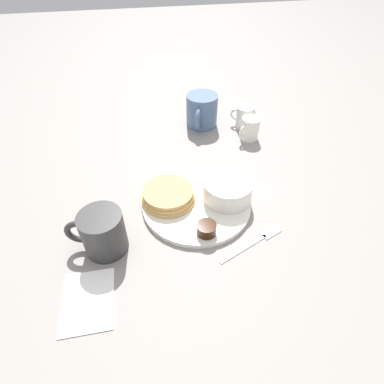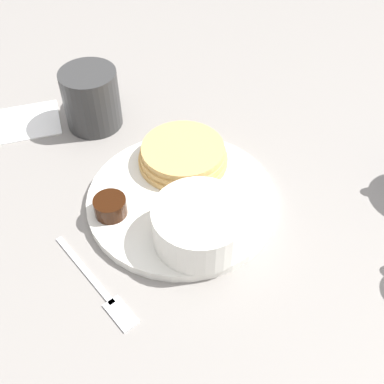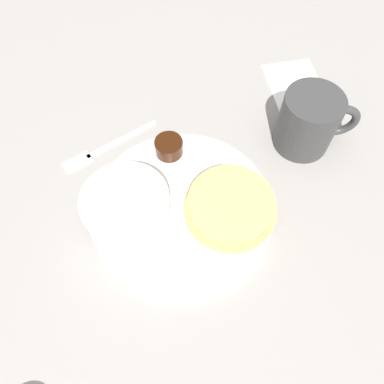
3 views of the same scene
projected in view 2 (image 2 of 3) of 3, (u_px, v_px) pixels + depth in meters
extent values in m
plane|color=gray|center=(182.00, 202.00, 0.61)|extent=(4.00, 4.00, 0.00)
cylinder|color=white|center=(182.00, 199.00, 0.61)|extent=(0.24, 0.24, 0.01)
cylinder|color=tan|center=(183.00, 159.00, 0.65)|extent=(0.12, 0.12, 0.01)
cylinder|color=tan|center=(183.00, 154.00, 0.64)|extent=(0.12, 0.12, 0.01)
cylinder|color=tan|center=(183.00, 149.00, 0.63)|extent=(0.11, 0.11, 0.01)
cylinder|color=white|center=(199.00, 225.00, 0.54)|extent=(0.11, 0.11, 0.05)
cylinder|color=white|center=(199.00, 213.00, 0.53)|extent=(0.09, 0.09, 0.01)
cylinder|color=black|center=(110.00, 206.00, 0.58)|extent=(0.04, 0.04, 0.02)
cylinder|color=white|center=(192.00, 245.00, 0.54)|extent=(0.05, 0.05, 0.03)
sphere|color=white|center=(192.00, 234.00, 0.52)|extent=(0.03, 0.03, 0.03)
cylinder|color=#333333|center=(91.00, 99.00, 0.69)|extent=(0.08, 0.08, 0.09)
torus|color=#333333|center=(92.00, 81.00, 0.72)|extent=(0.02, 0.06, 0.06)
cube|color=silver|center=(84.00, 269.00, 0.54)|extent=(0.05, 0.11, 0.00)
cube|color=silver|center=(121.00, 313.00, 0.50)|extent=(0.03, 0.05, 0.00)
cube|color=white|center=(21.00, 122.00, 0.72)|extent=(0.12, 0.09, 0.00)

